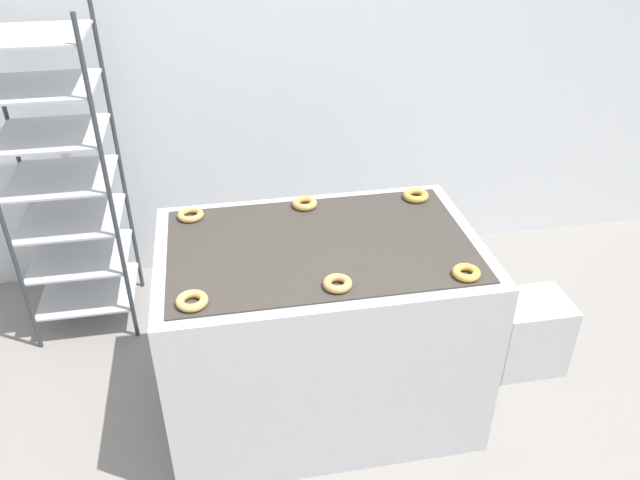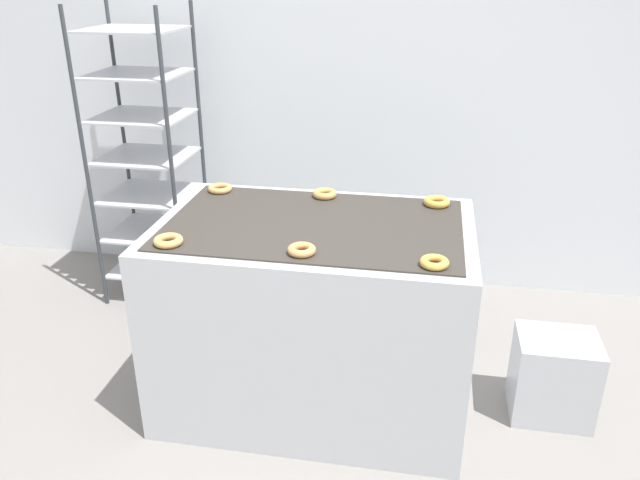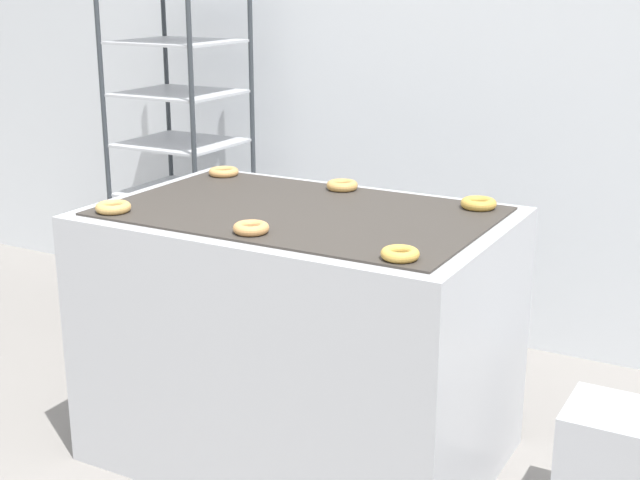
{
  "view_description": "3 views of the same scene",
  "coord_description": "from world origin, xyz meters",
  "px_view_note": "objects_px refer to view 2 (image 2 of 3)",
  "views": [
    {
      "loc": [
        -0.42,
        -1.56,
        2.42
      ],
      "look_at": [
        0.0,
        0.72,
        0.97
      ],
      "focal_mm": 35.0,
      "sensor_mm": 36.0,
      "label": 1
    },
    {
      "loc": [
        0.49,
        -1.84,
        2.03
      ],
      "look_at": [
        0.0,
        0.87,
        0.8
      ],
      "focal_mm": 35.0,
      "sensor_mm": 36.0,
      "label": 2
    },
    {
      "loc": [
        1.53,
        -1.9,
        1.74
      ],
      "look_at": [
        0.0,
        0.87,
        0.8
      ],
      "focal_mm": 50.0,
      "sensor_mm": 36.0,
      "label": 3
    }
  ],
  "objects_px": {
    "donut_near_center": "(302,250)",
    "donut_far_right": "(437,202)",
    "fryer_machine": "(315,314)",
    "donut_near_left": "(168,241)",
    "baking_rack_cart": "(147,156)",
    "donut_near_right": "(434,262)",
    "glaze_bin": "(553,377)",
    "donut_far_center": "(325,194)",
    "donut_far_left": "(220,188)"
  },
  "relations": [
    {
      "from": "donut_near_right",
      "to": "donut_far_left",
      "type": "distance_m",
      "value": 1.29
    },
    {
      "from": "baking_rack_cart",
      "to": "donut_far_right",
      "type": "height_order",
      "value": "baking_rack_cart"
    },
    {
      "from": "donut_near_left",
      "to": "donut_far_left",
      "type": "distance_m",
      "value": 0.67
    },
    {
      "from": "fryer_machine",
      "to": "donut_far_right",
      "type": "distance_m",
      "value": 0.8
    },
    {
      "from": "baking_rack_cart",
      "to": "glaze_bin",
      "type": "relative_size",
      "value": 4.33
    },
    {
      "from": "fryer_machine",
      "to": "baking_rack_cart",
      "type": "height_order",
      "value": "baking_rack_cart"
    },
    {
      "from": "glaze_bin",
      "to": "donut_far_left",
      "type": "xyz_separation_m",
      "value": [
        -1.71,
        0.27,
        0.76
      ]
    },
    {
      "from": "baking_rack_cart",
      "to": "donut_far_center",
      "type": "relative_size",
      "value": 15.11
    },
    {
      "from": "fryer_machine",
      "to": "donut_near_right",
      "type": "distance_m",
      "value": 0.81
    },
    {
      "from": "donut_far_center",
      "to": "baking_rack_cart",
      "type": "bearing_deg",
      "value": 154.47
    },
    {
      "from": "glaze_bin",
      "to": "donut_far_left",
      "type": "height_order",
      "value": "donut_far_left"
    },
    {
      "from": "donut_near_right",
      "to": "glaze_bin",
      "type": "bearing_deg",
      "value": 33.86
    },
    {
      "from": "donut_near_right",
      "to": "donut_far_left",
      "type": "height_order",
      "value": "donut_near_right"
    },
    {
      "from": "glaze_bin",
      "to": "donut_far_right",
      "type": "bearing_deg",
      "value": 156.71
    },
    {
      "from": "fryer_machine",
      "to": "glaze_bin",
      "type": "bearing_deg",
      "value": 3.29
    },
    {
      "from": "donut_far_left",
      "to": "fryer_machine",
      "type": "bearing_deg",
      "value": -31.19
    },
    {
      "from": "glaze_bin",
      "to": "donut_far_left",
      "type": "bearing_deg",
      "value": 171.0
    },
    {
      "from": "donut_far_center",
      "to": "donut_far_right",
      "type": "bearing_deg",
      "value": -1.96
    },
    {
      "from": "donut_near_center",
      "to": "donut_far_center",
      "type": "distance_m",
      "value": 0.67
    },
    {
      "from": "donut_far_center",
      "to": "glaze_bin",
      "type": "bearing_deg",
      "value": -13.59
    },
    {
      "from": "glaze_bin",
      "to": "donut_near_right",
      "type": "relative_size",
      "value": 3.68
    },
    {
      "from": "donut_near_left",
      "to": "donut_near_center",
      "type": "distance_m",
      "value": 0.57
    },
    {
      "from": "donut_near_right",
      "to": "donut_far_right",
      "type": "bearing_deg",
      "value": 89.7
    },
    {
      "from": "fryer_machine",
      "to": "donut_near_left",
      "type": "xyz_separation_m",
      "value": [
        -0.56,
        -0.34,
        0.49
      ]
    },
    {
      "from": "fryer_machine",
      "to": "donut_near_center",
      "type": "distance_m",
      "value": 0.59
    },
    {
      "from": "donut_far_left",
      "to": "glaze_bin",
      "type": "bearing_deg",
      "value": -9.0
    },
    {
      "from": "donut_far_center",
      "to": "donut_near_left",
      "type": "bearing_deg",
      "value": -128.52
    },
    {
      "from": "donut_far_center",
      "to": "donut_far_right",
      "type": "distance_m",
      "value": 0.56
    },
    {
      "from": "glaze_bin",
      "to": "donut_far_right",
      "type": "height_order",
      "value": "donut_far_right"
    },
    {
      "from": "donut_near_center",
      "to": "donut_far_right",
      "type": "xyz_separation_m",
      "value": [
        0.53,
        0.66,
        0.0
      ]
    },
    {
      "from": "donut_near_left",
      "to": "donut_near_center",
      "type": "height_order",
      "value": "same"
    },
    {
      "from": "donut_near_right",
      "to": "donut_far_right",
      "type": "xyz_separation_m",
      "value": [
        0.0,
        0.68,
        0.0
      ]
    },
    {
      "from": "glaze_bin",
      "to": "baking_rack_cart",
      "type": "bearing_deg",
      "value": 160.07
    },
    {
      "from": "donut_near_left",
      "to": "donut_far_right",
      "type": "height_order",
      "value": "donut_far_right"
    },
    {
      "from": "fryer_machine",
      "to": "donut_far_center",
      "type": "xyz_separation_m",
      "value": [
        -0.01,
        0.35,
        0.49
      ]
    },
    {
      "from": "fryer_machine",
      "to": "donut_far_center",
      "type": "height_order",
      "value": "donut_far_center"
    },
    {
      "from": "baking_rack_cart",
      "to": "donut_near_left",
      "type": "xyz_separation_m",
      "value": [
        0.68,
        -1.27,
        0.04
      ]
    },
    {
      "from": "fryer_machine",
      "to": "donut_far_left",
      "type": "distance_m",
      "value": 0.82
    },
    {
      "from": "donut_near_left",
      "to": "donut_near_center",
      "type": "xyz_separation_m",
      "value": [
        0.57,
        0.01,
        -0.0
      ]
    },
    {
      "from": "glaze_bin",
      "to": "donut_far_right",
      "type": "xyz_separation_m",
      "value": [
        -0.61,
        0.26,
        0.76
      ]
    },
    {
      "from": "glaze_bin",
      "to": "donut_far_center",
      "type": "distance_m",
      "value": 1.42
    },
    {
      "from": "fryer_machine",
      "to": "baking_rack_cart",
      "type": "xyz_separation_m",
      "value": [
        -1.24,
        0.93,
        0.45
      ]
    },
    {
      "from": "glaze_bin",
      "to": "donut_near_center",
      "type": "distance_m",
      "value": 1.43
    },
    {
      "from": "fryer_machine",
      "to": "baking_rack_cart",
      "type": "relative_size",
      "value": 0.79
    },
    {
      "from": "donut_far_left",
      "to": "donut_far_center",
      "type": "distance_m",
      "value": 0.55
    },
    {
      "from": "fryer_machine",
      "to": "donut_far_center",
      "type": "distance_m",
      "value": 0.6
    },
    {
      "from": "donut_near_left",
      "to": "glaze_bin",
      "type": "bearing_deg",
      "value": 13.23
    },
    {
      "from": "donut_near_center",
      "to": "donut_far_right",
      "type": "distance_m",
      "value": 0.84
    },
    {
      "from": "baking_rack_cart",
      "to": "donut_far_right",
      "type": "bearing_deg",
      "value": -18.74
    },
    {
      "from": "fryer_machine",
      "to": "donut_far_right",
      "type": "height_order",
      "value": "donut_far_right"
    }
  ]
}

